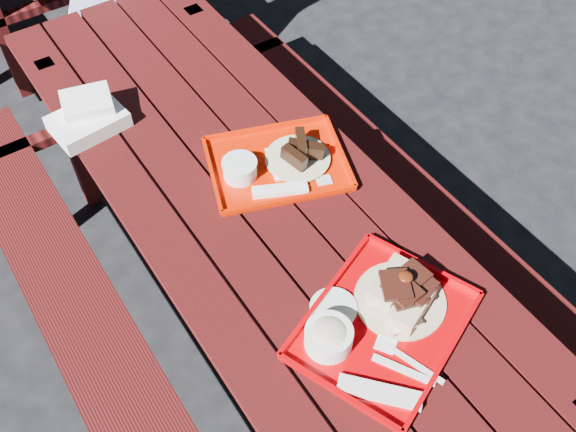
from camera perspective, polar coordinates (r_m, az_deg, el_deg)
name	(u,v)px	position (r m, az deg, el deg)	size (l,w,h in m)	color
ground	(266,325)	(2.50, -1.94, -9.68)	(60.00, 60.00, 0.00)	black
picnic_table_near	(262,237)	(2.03, -2.36, -1.89)	(1.41, 2.40, 0.75)	#480D0E
near_tray	(377,317)	(1.62, 7.88, -8.90)	(0.54, 0.48, 0.14)	#B40004
far_tray	(276,164)	(1.94, -1.11, 4.66)	(0.49, 0.43, 0.07)	red
white_cloth	(88,116)	(2.16, -17.36, 8.46)	(0.24, 0.20, 0.09)	white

